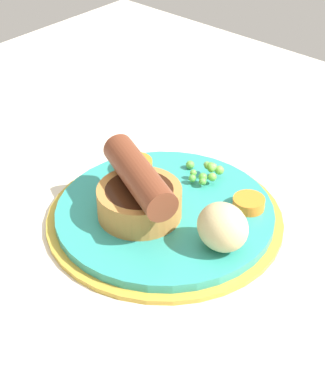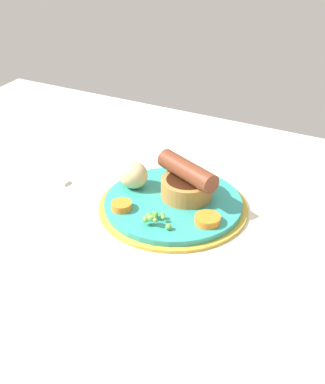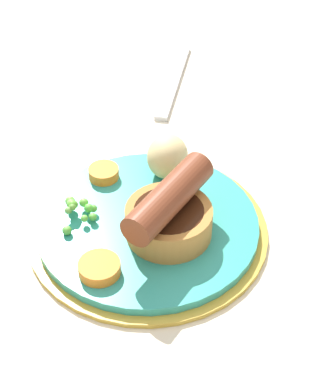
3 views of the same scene
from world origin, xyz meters
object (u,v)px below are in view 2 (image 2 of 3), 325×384
(potato_chunk_0, at_px, (133,175))
(carrot_slice_3, at_px, (208,219))
(dinner_plate, at_px, (173,205))
(fork, at_px, (27,171))
(pea_pile, at_px, (154,218))
(carrot_slice_0, at_px, (123,206))
(sausage_pudding, at_px, (187,182))

(potato_chunk_0, xyz_separation_m, carrot_slice_3, (0.15, -0.04, -0.02))
(dinner_plate, bearing_deg, fork, -177.25)
(pea_pile, distance_m, carrot_slice_0, 0.06)
(potato_chunk_0, bearing_deg, carrot_slice_3, -15.11)
(carrot_slice_3, bearing_deg, fork, 177.05)
(potato_chunk_0, relative_size, carrot_slice_3, 1.29)
(carrot_slice_0, relative_size, fork, 0.17)
(pea_pile, bearing_deg, sausage_pudding, 83.83)
(potato_chunk_0, height_order, carrot_slice_0, potato_chunk_0)
(sausage_pudding, xyz_separation_m, carrot_slice_0, (-0.07, -0.08, -0.02))
(sausage_pudding, relative_size, carrot_slice_3, 2.97)
(sausage_pudding, xyz_separation_m, pea_pile, (-0.01, -0.09, -0.02))
(carrot_slice_3, height_order, fork, carrot_slice_3)
(carrot_slice_0, distance_m, carrot_slice_3, 0.13)
(sausage_pudding, relative_size, potato_chunk_0, 2.31)
(fork, bearing_deg, potato_chunk_0, 8.17)
(sausage_pudding, distance_m, carrot_slice_0, 0.11)
(potato_chunk_0, bearing_deg, sausage_pudding, 9.06)
(pea_pile, bearing_deg, potato_chunk_0, 135.69)
(carrot_slice_0, xyz_separation_m, carrot_slice_3, (0.13, 0.03, -0.00))
(dinner_plate, xyz_separation_m, potato_chunk_0, (-0.08, 0.01, 0.03))
(sausage_pudding, relative_size, pea_pile, 2.50)
(dinner_plate, distance_m, carrot_slice_0, 0.08)
(pea_pile, distance_m, potato_chunk_0, 0.11)
(sausage_pudding, height_order, carrot_slice_0, sausage_pudding)
(carrot_slice_3, bearing_deg, carrot_slice_0, -168.88)
(carrot_slice_3, distance_m, fork, 0.35)
(fork, bearing_deg, carrot_slice_3, -0.81)
(dinner_plate, bearing_deg, carrot_slice_0, -135.35)
(sausage_pudding, distance_m, pea_pile, 0.09)
(carrot_slice_3, bearing_deg, sausage_pudding, 137.29)
(carrot_slice_3, relative_size, fork, 0.21)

